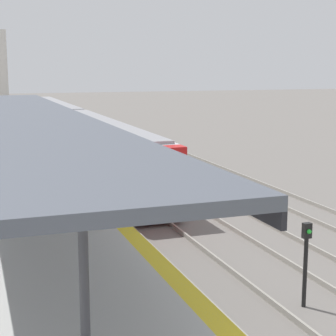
% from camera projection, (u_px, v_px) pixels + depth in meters
% --- Properties ---
extents(platform_canopy, '(4.00, 26.36, 3.14)m').
position_uv_depth(platform_canopy, '(21.00, 118.00, 18.32)').
color(platform_canopy, '#4C515B').
rests_on(platform_canopy, station_platform).
extents(person_on_platform, '(0.40, 0.40, 1.66)m').
position_uv_depth(person_on_platform, '(99.00, 182.00, 18.17)').
color(person_on_platform, '#2D2D33').
rests_on(person_on_platform, station_platform).
extents(train_near, '(2.61, 34.22, 2.96)m').
position_uv_depth(train_near, '(69.00, 131.00, 35.33)').
color(train_near, red).
rests_on(train_near, ground_plane).
extents(signal_post_near, '(0.20, 0.21, 2.05)m').
position_uv_depth(signal_post_near, '(306.00, 256.00, 13.08)').
color(signal_post_near, black).
rests_on(signal_post_near, ground_plane).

